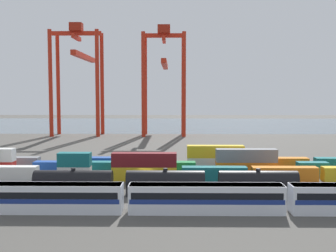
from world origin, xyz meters
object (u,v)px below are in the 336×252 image
Objects in this scene: passenger_train at (206,197)px; shipping_container_8 at (284,174)px; shipping_container_2 at (6,173)px; shipping_container_25 at (279,164)px; freight_tank_row at (165,182)px; shipping_container_3 at (75,173)px; gantry_crane_central at (164,70)px; gantry_crane_west at (79,67)px; shipping_container_17 at (312,168)px; shipping_container_20 at (25,163)px; shipping_container_13 at (115,168)px.

passenger_train is 5.35× the size of shipping_container_8.
shipping_container_2 is 1.00× the size of shipping_container_25.
freight_tank_row is 3.47× the size of shipping_container_2.
shipping_container_3 is 0.14× the size of gantry_crane_central.
gantry_crane_central is at bearing 91.50° from freight_tank_row.
shipping_container_8 is at bearing -56.38° from gantry_crane_west.
shipping_container_17 is at bearing 38.63° from shipping_container_8.
shipping_container_3 is at bearing -173.06° from shipping_container_17.
shipping_container_20 is at bearing 138.46° from passenger_train.
shipping_container_17 is 7.64m from shipping_container_25.
passenger_train is 112.16m from gantry_crane_central.
gantry_crane_west is at bearing 107.55° from shipping_container_13.
shipping_container_2 is at bearing -88.11° from shipping_container_20.
shipping_container_3 is (-23.02, 21.03, -0.84)m from passenger_train.
passenger_train is 10.71× the size of shipping_container_17.
shipping_container_2 is at bearing 159.70° from freight_tank_row.
shipping_container_20 is (-13.46, 11.28, 0.00)m from shipping_container_3.
passenger_train is at bearing -41.54° from shipping_container_20.
shipping_container_20 is at bearing 143.79° from freight_tank_row.
gantry_crane_west is (-26.12, 82.60, 25.70)m from shipping_container_13.
freight_tank_row reaches higher than shipping_container_8.
freight_tank_row reaches higher than shipping_container_2.
shipping_container_13 is at bearing 170.17° from shipping_container_8.
gantry_crane_central reaches higher than shipping_container_2.
gantry_crane_central is (28.14, 77.02, 24.45)m from shipping_container_20.
freight_tank_row is 3.47× the size of shipping_container_8.
shipping_container_2 and shipping_container_20 have the same top height.
shipping_container_2 is (-30.37, 11.23, -0.73)m from freight_tank_row.
shipping_container_2 and shipping_container_13 have the same top height.
shipping_container_2 is 1.00× the size of shipping_container_13.
gantry_crane_west reaches higher than gantry_crane_central.
shipping_container_3 is 8.77m from shipping_container_13.
shipping_container_3 is 0.14× the size of gantry_crane_west.
shipping_container_13 is at bearing -170.70° from shipping_container_25.
shipping_container_3 is at bearing -164.68° from shipping_container_25.
gantry_crane_west is (-5.94, 76.96, 25.70)m from shipping_container_20.
shipping_container_8 and shipping_container_20 have the same top height.
passenger_train is 10.71× the size of shipping_container_20.
passenger_train is 119.82m from gantry_crane_west.
freight_tank_row is (-5.73, 9.80, -0.12)m from passenger_train.
gantry_crane_west reaches higher than shipping_container_3.
gantry_crane_west is 34.11m from gantry_crane_central.
freight_tank_row reaches higher than shipping_container_25.
shipping_container_13 is at bearing 180.00° from shipping_container_17.
gantry_crane_west is at bearing 123.62° from shipping_container_8.
gantry_crane_central is (-8.34, 109.33, 23.61)m from passenger_train.
shipping_container_8 is at bearing -141.37° from shipping_container_17.
gantry_crane_west is at bearing 102.40° from shipping_container_3.
shipping_container_13 is 1.00× the size of shipping_container_25.
gantry_crane_central reaches higher than freight_tank_row.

